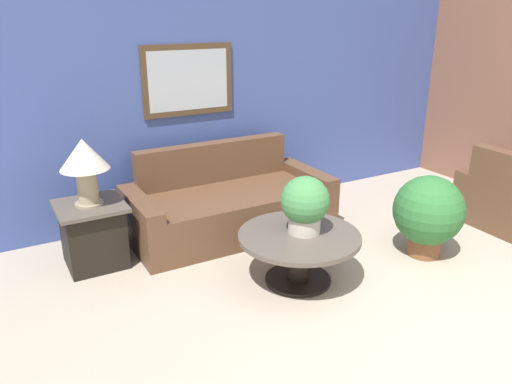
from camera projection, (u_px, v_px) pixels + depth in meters
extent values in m
plane|color=tan|center=(495.00, 355.00, 3.39)|extent=(20.00, 20.00, 0.00)
cube|color=#42569E|center=(253.00, 94.00, 5.70)|extent=(7.67, 0.06, 2.60)
cube|color=#4C3823|center=(188.00, 80.00, 5.22)|extent=(1.00, 0.03, 0.74)
cube|color=#B2BCC6|center=(189.00, 80.00, 5.21)|extent=(0.88, 0.01, 0.62)
cube|color=brown|center=(231.00, 212.00, 5.21)|extent=(1.72, 0.97, 0.45)
cube|color=brown|center=(213.00, 162.00, 5.39)|extent=(1.72, 0.16, 0.43)
cube|color=brown|center=(142.00, 226.00, 4.75)|extent=(0.18, 0.97, 0.55)
cube|color=brown|center=(306.00, 192.00, 5.63)|extent=(0.18, 0.97, 0.55)
cube|color=brown|center=(503.00, 172.00, 5.04)|extent=(0.18, 0.67, 0.43)
cube|color=brown|center=(489.00, 189.00, 5.71)|extent=(0.99, 0.21, 0.55)
cylinder|color=black|center=(298.00, 279.00, 4.32)|extent=(0.57, 0.57, 0.03)
cylinder|color=black|center=(299.00, 258.00, 4.25)|extent=(0.19, 0.19, 0.38)
cylinder|color=brown|center=(299.00, 236.00, 4.18)|extent=(1.03, 1.03, 0.04)
cube|color=black|center=(94.00, 236.00, 4.52)|extent=(0.50, 0.50, 0.56)
cube|color=brown|center=(90.00, 206.00, 4.42)|extent=(0.59, 0.59, 0.03)
cylinder|color=tan|center=(89.00, 203.00, 4.41)|extent=(0.25, 0.25, 0.02)
cylinder|color=tan|center=(87.00, 186.00, 4.35)|extent=(0.18, 0.18, 0.31)
cone|color=beige|center=(83.00, 154.00, 4.25)|extent=(0.42, 0.42, 0.27)
cylinder|color=beige|center=(304.00, 225.00, 4.18)|extent=(0.27, 0.27, 0.13)
sphere|color=#428447|center=(305.00, 200.00, 4.11)|extent=(0.41, 0.41, 0.41)
cylinder|color=brown|center=(424.00, 244.00, 4.76)|extent=(0.31, 0.31, 0.21)
sphere|color=#2D6B33|center=(429.00, 210.00, 4.64)|extent=(0.66, 0.66, 0.66)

